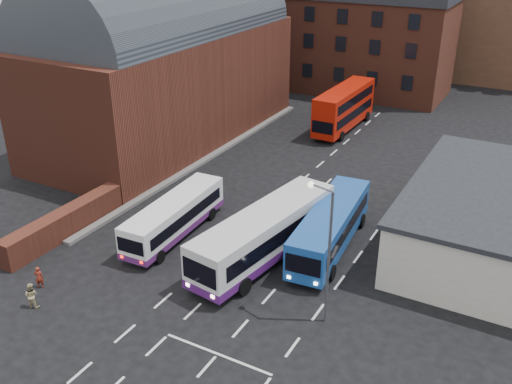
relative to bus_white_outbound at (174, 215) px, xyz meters
The scene contains 13 objects.
ground 6.87m from the bus_white_outbound, 55.99° to the right, with size 180.00×180.00×0.00m, color black.
railway_station 20.35m from the bus_white_outbound, 127.27° to the left, with size 12.00×28.00×16.00m.
forecourt_wall 7.39m from the bus_white_outbound, 151.18° to the right, with size 1.20×10.00×1.80m, color #602B1E.
cream_building 20.57m from the bus_white_outbound, 24.26° to the left, with size 10.40×16.40×4.25m.
brick_terrace 40.71m from the bus_white_outbound, 93.19° to the left, with size 22.00×10.00×11.00m, color brown.
castle_keep 61.39m from the bus_white_outbound, 80.84° to the left, with size 22.00×22.00×12.00m, color brown.
bus_white_outbound is the anchor object (origin of this frame).
bus_white_inbound 6.68m from the bus_white_outbound, ahead, with size 4.44×12.12×3.23m.
bus_blue 10.30m from the bus_white_outbound, 18.86° to the left, with size 3.32×10.60×2.85m.
bus_red_double 25.89m from the bus_white_outbound, 85.34° to the left, with size 2.82×10.60×4.22m.
street_lamp 12.99m from the bus_white_outbound, 16.56° to the right, with size 1.53×0.59×7.70m.
pedestrian_red 9.33m from the bus_white_outbound, 110.47° to the right, with size 0.50×0.33×1.38m, color maroon.
pedestrian_beige 10.46m from the bus_white_outbound, 102.04° to the right, with size 0.73×0.56×1.49m, color tan.
Camera 1 is at (17.08, -21.15, 19.18)m, focal length 40.00 mm.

